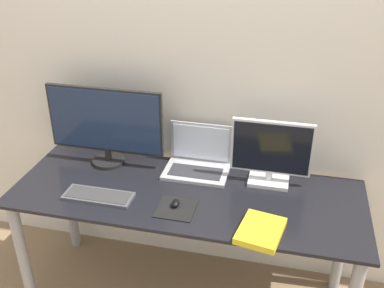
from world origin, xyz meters
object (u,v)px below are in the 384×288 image
(laptop, at_px, (198,159))
(book, at_px, (261,231))
(keyboard, at_px, (98,196))
(mouse, at_px, (176,203))
(monitor_right, at_px, (271,153))
(monitor_left, at_px, (105,124))

(laptop, xyz_separation_m, book, (0.39, -0.49, -0.04))
(laptop, relative_size, keyboard, 0.99)
(book, bearing_deg, mouse, 165.49)
(mouse, xyz_separation_m, book, (0.42, -0.11, -0.00))
(monitor_right, bearing_deg, book, -89.82)
(book, bearing_deg, keyboard, 173.39)
(monitor_left, bearing_deg, mouse, -34.15)
(monitor_left, relative_size, mouse, 10.74)
(monitor_left, xyz_separation_m, laptop, (0.51, 0.05, -0.18))
(monitor_right, distance_m, keyboard, 0.90)
(monitor_right, height_order, keyboard, monitor_right)
(laptop, bearing_deg, monitor_right, -6.76)
(mouse, bearing_deg, book, -14.51)
(monitor_right, bearing_deg, monitor_left, 180.00)
(monitor_right, relative_size, keyboard, 1.18)
(monitor_right, bearing_deg, keyboard, -157.27)
(keyboard, xyz_separation_m, mouse, (0.40, 0.01, 0.01))
(monitor_left, distance_m, laptop, 0.55)
(monitor_right, height_order, book, monitor_right)
(monitor_left, relative_size, laptop, 1.88)
(monitor_right, relative_size, mouse, 6.81)
(monitor_right, height_order, laptop, monitor_right)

